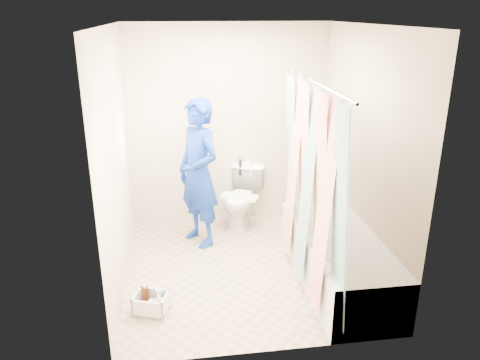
{
  "coord_description": "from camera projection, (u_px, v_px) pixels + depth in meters",
  "views": [
    {
      "loc": [
        -0.65,
        -4.22,
        2.52
      ],
      "look_at": [
        -0.0,
        0.3,
        0.85
      ],
      "focal_mm": 35.0,
      "sensor_mm": 36.0,
      "label": 1
    }
  ],
  "objects": [
    {
      "name": "bathtub",
      "position": [
        338.0,
        258.0,
        4.51
      ],
      "size": [
        0.7,
        1.75,
        0.5
      ],
      "color": "silver",
      "rests_on": "ground"
    },
    {
      "name": "wall_back",
      "position": [
        229.0,
        125.0,
        5.68
      ],
      "size": [
        2.4,
        0.02,
        2.4
      ],
      "primitive_type": "cube",
      "color": "beige",
      "rests_on": "ground"
    },
    {
      "name": "wall_left",
      "position": [
        116.0,
        162.0,
        4.31
      ],
      "size": [
        0.02,
        2.6,
        2.4
      ],
      "primitive_type": "cube",
      "color": "beige",
      "rests_on": "ground"
    },
    {
      "name": "wall_right",
      "position": [
        364.0,
        152.0,
        4.63
      ],
      "size": [
        0.02,
        2.6,
        2.4
      ],
      "primitive_type": "cube",
      "color": "beige",
      "rests_on": "ground"
    },
    {
      "name": "cleaning_caddy",
      "position": [
        152.0,
        304.0,
        4.12
      ],
      "size": [
        0.34,
        0.31,
        0.22
      ],
      "rotation": [
        0.0,
        0.0,
        -0.32
      ],
      "color": "silver",
      "rests_on": "ground"
    },
    {
      "name": "floor",
      "position": [
        244.0,
        267.0,
        4.88
      ],
      "size": [
        2.6,
        2.6,
        0.0
      ],
      "primitive_type": "plane",
      "color": "tan",
      "rests_on": "ground"
    },
    {
      "name": "tank_lid",
      "position": [
        239.0,
        197.0,
        5.57
      ],
      "size": [
        0.48,
        0.36,
        0.03
      ],
      "primitive_type": "cube",
      "rotation": [
        0.0,
        0.0,
        -0.43
      ],
      "color": "white",
      "rests_on": "toilet"
    },
    {
      "name": "curtain_rod",
      "position": [
        315.0,
        83.0,
        3.88
      ],
      "size": [
        0.02,
        1.9,
        0.02
      ],
      "primitive_type": "cylinder",
      "rotation": [
        1.57,
        0.0,
        0.0
      ],
      "color": "silver",
      "rests_on": "wall_back"
    },
    {
      "name": "toilet",
      "position": [
        242.0,
        198.0,
        5.69
      ],
      "size": [
        0.66,
        0.81,
        0.72
      ],
      "primitive_type": "imported",
      "rotation": [
        0.0,
        0.0,
        -0.43
      ],
      "color": "silver",
      "rests_on": "ground"
    },
    {
      "name": "plumber",
      "position": [
        199.0,
        174.0,
        5.13
      ],
      "size": [
        0.66,
        0.72,
        1.66
      ],
      "primitive_type": "imported",
      "rotation": [
        0.0,
        0.0,
        -1.01
      ],
      "color": "#0E118C",
      "rests_on": "ground"
    },
    {
      "name": "ceiling",
      "position": [
        245.0,
        25.0,
        4.06
      ],
      "size": [
        2.4,
        2.6,
        0.02
      ],
      "primitive_type": "cube",
      "color": "white",
      "rests_on": "wall_back"
    },
    {
      "name": "shower_curtain",
      "position": [
        309.0,
        187.0,
        4.2
      ],
      "size": [
        0.06,
        1.75,
        1.8
      ],
      "primitive_type": "cube",
      "color": "white",
      "rests_on": "curtain_rod"
    },
    {
      "name": "tank_internals",
      "position": [
        243.0,
        166.0,
        5.76
      ],
      "size": [
        0.16,
        0.1,
        0.24
      ],
      "color": "black",
      "rests_on": "toilet"
    },
    {
      "name": "wall_front",
      "position": [
        273.0,
        211.0,
        3.26
      ],
      "size": [
        2.4,
        0.02,
        2.4
      ],
      "primitive_type": "cube",
      "color": "beige",
      "rests_on": "ground"
    }
  ]
}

